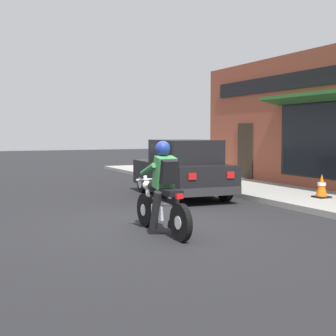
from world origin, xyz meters
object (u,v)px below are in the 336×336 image
Objects in this scene: motorcycle_with_rider at (163,195)px; car_hatchback at (182,169)px; fire_hydrant at (191,165)px; traffic_cone at (322,186)px.

car_hatchback is (2.49, 4.01, 0.09)m from motorcycle_with_rider.
car_hatchback is at bearing 58.23° from motorcycle_with_rider.
fire_hydrant is (4.97, 8.10, -0.11)m from motorcycle_with_rider.
fire_hydrant is at bearing 58.46° from motorcycle_with_rider.
car_hatchback reaches higher than traffic_cone.
motorcycle_with_rider is 9.50m from fire_hydrant.
motorcycle_with_rider reaches higher than car_hatchback.
traffic_cone is at bearing 16.05° from motorcycle_with_rider.
traffic_cone is (5.09, 1.46, -0.25)m from motorcycle_with_rider.
traffic_cone is at bearing -44.42° from car_hatchback.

